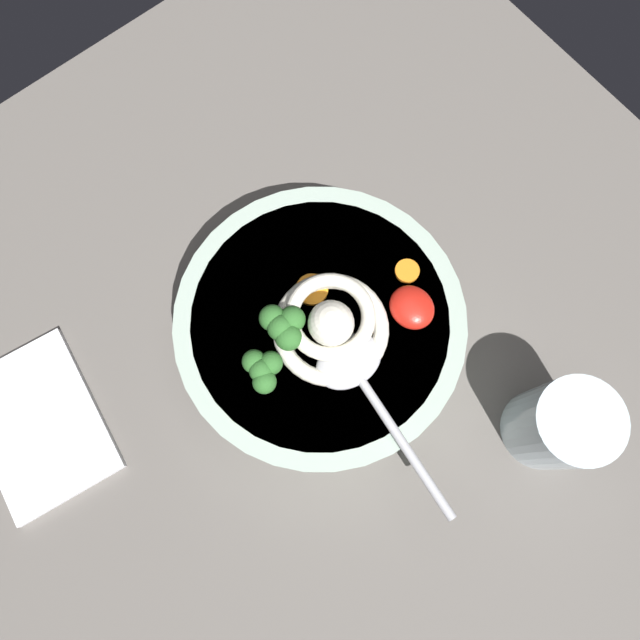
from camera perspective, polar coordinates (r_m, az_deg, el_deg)
table_slab at (r=57.91cm, az=-0.63°, el=-6.50°), size 92.14×92.14×3.46cm
soup_bowl at (r=53.79cm, az=-0.00°, el=-0.87°), size 25.97×25.97×6.54cm
noodle_pile at (r=49.21cm, az=1.05°, el=-0.42°), size 11.11×10.89×4.46cm
soup_spoon at (r=48.98cm, az=3.74°, el=-5.42°), size 17.48×6.47×1.60cm
chili_sauce_dollop at (r=50.71cm, az=9.04°, el=1.24°), size 4.14×3.72×1.86cm
broccoli_floret_near_spoon at (r=48.40cm, az=-3.69°, el=-0.60°), size 4.48×3.85×3.54cm
broccoli_floret_far at (r=48.03cm, az=-5.68°, el=-4.85°), size 3.94×3.39×3.11cm
carrot_slice_right at (r=51.28cm, az=-0.80°, el=3.01°), size 2.88×2.88×0.50cm
carrot_slice_rear at (r=52.47cm, az=8.58°, el=4.79°), size 2.20×2.20×0.41cm
drinking_glass at (r=55.04cm, az=22.50°, el=-9.57°), size 7.44×7.44×9.48cm
folded_napkin at (r=61.32cm, az=-25.88°, el=-9.21°), size 16.58×12.75×0.80cm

